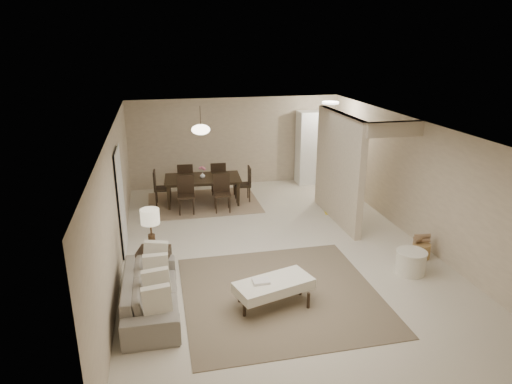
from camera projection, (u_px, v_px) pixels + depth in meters
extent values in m
plane|color=beige|center=(275.00, 249.00, 9.26)|extent=(9.00, 9.00, 0.00)
plane|color=white|center=(277.00, 126.00, 8.46)|extent=(9.00, 9.00, 0.00)
plane|color=tan|center=(236.00, 142.00, 13.02)|extent=(6.00, 0.00, 6.00)
plane|color=tan|center=(116.00, 202.00, 8.24)|extent=(0.00, 9.00, 9.00)
plane|color=tan|center=(416.00, 180.00, 9.47)|extent=(0.00, 9.00, 9.00)
cube|color=tan|center=(338.00, 168.00, 10.38)|extent=(0.15, 2.50, 2.50)
cube|color=black|center=(121.00, 202.00, 8.88)|extent=(0.04, 0.90, 2.04)
cube|color=white|center=(318.00, 147.00, 13.24)|extent=(1.20, 0.55, 2.10)
cylinder|color=white|center=(330.00, 103.00, 11.90)|extent=(0.44, 0.44, 0.05)
cube|color=brown|center=(281.00, 294.00, 7.61)|extent=(3.20, 3.20, 0.01)
imported|color=gray|center=(151.00, 292.00, 7.09)|extent=(2.09, 0.83, 0.61)
cube|color=white|center=(274.00, 286.00, 7.18)|extent=(1.34, 0.89, 0.16)
cylinder|color=black|center=(244.00, 309.00, 6.95)|extent=(0.05, 0.05, 0.28)
cylinder|color=black|center=(308.00, 301.00, 7.16)|extent=(0.05, 0.05, 0.28)
cylinder|color=black|center=(240.00, 295.00, 7.33)|extent=(0.05, 0.05, 0.28)
cylinder|color=black|center=(300.00, 288.00, 7.54)|extent=(0.05, 0.05, 0.28)
cube|color=black|center=(154.00, 266.00, 7.94)|extent=(0.65, 0.65, 0.58)
cylinder|color=#48321E|center=(152.00, 243.00, 7.80)|extent=(0.12, 0.12, 0.30)
cylinder|color=#48321E|center=(151.00, 227.00, 7.71)|extent=(0.03, 0.03, 0.26)
cylinder|color=beige|center=(150.00, 217.00, 7.65)|extent=(0.32, 0.32, 0.26)
cylinder|color=white|center=(411.00, 262.00, 8.24)|extent=(0.55, 0.55, 0.42)
cylinder|color=olive|center=(421.00, 251.00, 8.84)|extent=(0.43, 0.43, 0.29)
cube|color=#897155|center=(204.00, 203.00, 11.84)|extent=(2.80, 2.10, 0.01)
imported|color=black|center=(203.00, 190.00, 11.73)|extent=(1.98, 1.19, 0.67)
imported|color=white|center=(203.00, 175.00, 11.60)|extent=(0.15, 0.15, 0.14)
cube|color=yellow|center=(341.00, 211.00, 11.26)|extent=(0.93, 0.69, 0.01)
cylinder|color=#48321E|center=(200.00, 116.00, 11.12)|extent=(0.02, 0.02, 0.50)
ellipsoid|color=#FFEAC6|center=(201.00, 130.00, 11.22)|extent=(0.46, 0.46, 0.25)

